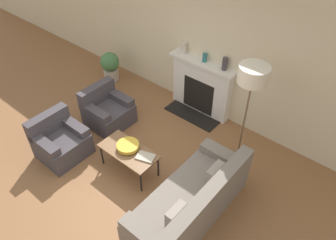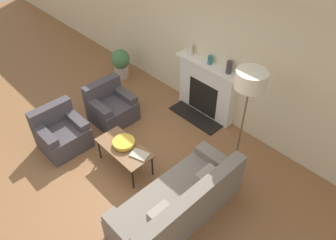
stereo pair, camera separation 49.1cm
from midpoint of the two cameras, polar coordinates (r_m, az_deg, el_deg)
name	(u,v)px [view 1 (the left image)]	position (r m, az deg, el deg)	size (l,w,h in m)	color
ground_plane	(125,180)	(5.60, -9.96, -10.34)	(18.00, 18.00, 0.00)	brown
wall_back	(216,46)	(6.09, 6.04, 12.56)	(18.00, 0.06, 2.90)	beige
fireplace	(201,87)	(6.53, 3.64, 5.63)	(1.40, 0.59, 1.14)	silver
couch	(192,202)	(4.89, 1.17, -14.15)	(0.86, 2.03, 0.81)	slate
armchair_near	(60,141)	(6.10, -20.48, -3.57)	(0.75, 0.79, 0.77)	#423D42
armchair_far	(107,111)	(6.50, -12.67, 1.48)	(0.75, 0.79, 0.77)	#423D42
coffee_table	(129,152)	(5.43, -9.47, -5.66)	(1.00, 0.49, 0.46)	brown
bowl	(128,146)	(5.40, -9.60, -4.55)	(0.37, 0.37, 0.09)	gold
book	(145,157)	(5.25, -6.64, -6.49)	(0.34, 0.28, 0.02)	#B2A893
floor_lamp	(252,80)	(4.87, 11.71, 6.69)	(0.46, 0.46, 1.88)	brown
mantel_vase_left	(183,48)	(6.42, 0.46, 12.37)	(0.11, 0.11, 0.22)	beige
mantel_vase_center_left	(205,58)	(6.17, 4.12, 10.72)	(0.09, 0.09, 0.17)	#28666B
mantel_vase_center_right	(225,64)	(5.94, 7.53, 9.61)	(0.10, 0.10, 0.24)	#3D383D
potted_plant	(110,65)	(7.72, -11.86, 9.23)	(0.43, 0.43, 0.68)	#B2A899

